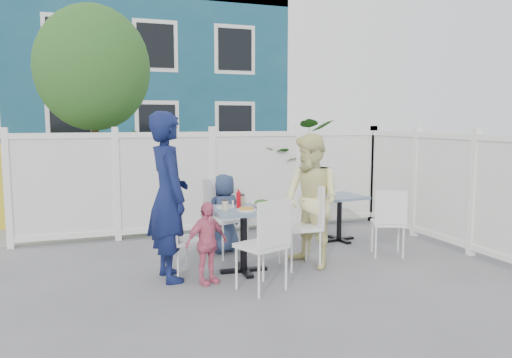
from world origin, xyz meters
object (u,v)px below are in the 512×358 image
object	(u,v)px
woman	(311,201)
chair_left	(176,234)
chair_back	(223,211)
man	(168,196)
chair_near	(267,238)
chair_right	(306,219)
toddler	(207,243)
main_table	(244,223)
utility_cabinet	(6,185)
spare_table	(339,206)
boy	(224,213)

from	to	relation	value
woman	chair_left	bearing A→B (deg)	-111.16
chair_back	man	world-z (taller)	man
chair_left	chair_near	size ratio (longest dim) A/B	0.88
chair_left	chair_right	distance (m)	1.58
woman	toddler	bearing A→B (deg)	-98.53
man	main_table	bearing A→B (deg)	-98.84
utility_cabinet	spare_table	xyz separation A→B (m)	(4.76, -2.72, -0.18)
woman	chair_right	bearing A→B (deg)	-146.06
woman	boy	distance (m)	1.31
main_table	chair_near	size ratio (longest dim) A/B	0.78
utility_cabinet	chair_back	world-z (taller)	utility_cabinet
main_table	chair_back	world-z (taller)	chair_back
toddler	main_table	bearing A→B (deg)	6.51
utility_cabinet	woman	world-z (taller)	woman
chair_right	boy	xyz separation A→B (m)	(-0.77, 0.96, -0.05)
chair_right	man	xyz separation A→B (m)	(-1.66, 0.05, 0.36)
main_table	chair_right	size ratio (longest dim) A/B	0.76
man	woman	distance (m)	1.71
chair_near	woman	size ratio (longest dim) A/B	0.60
utility_cabinet	main_table	bearing A→B (deg)	-55.29
chair_right	chair_back	world-z (taller)	chair_back
boy	chair_back	bearing A→B (deg)	47.31
boy	woman	bearing A→B (deg)	111.82
main_table	chair_back	bearing A→B (deg)	90.97
woman	toddler	distance (m)	1.41
chair_left	chair_right	xyz separation A→B (m)	(1.58, -0.07, 0.09)
chair_near	woman	bearing A→B (deg)	17.55
main_table	chair_back	distance (m)	0.85
utility_cabinet	man	world-z (taller)	man
chair_back	man	distance (m)	1.23
chair_back	woman	size ratio (longest dim) A/B	0.62
chair_left	boy	xyz separation A→B (m)	(0.81, 0.89, 0.03)
chair_right	toddler	distance (m)	1.33
woman	utility_cabinet	bearing A→B (deg)	-152.26
man	toddler	world-z (taller)	man
spare_table	chair_right	world-z (taller)	chair_right
chair_right	boy	world-z (taller)	boy
man	chair_right	bearing A→B (deg)	-98.47
utility_cabinet	chair_back	size ratio (longest dim) A/B	1.41
spare_table	woman	distance (m)	1.44
chair_near	man	world-z (taller)	man
chair_right	boy	bearing A→B (deg)	39.52
chair_back	toddler	xyz separation A→B (m)	(-0.50, -1.12, -0.14)
utility_cabinet	chair_back	bearing A→B (deg)	-48.05
utility_cabinet	toddler	world-z (taller)	utility_cabinet
woman	toddler	xyz separation A→B (m)	(-1.35, -0.22, -0.36)
spare_table	chair_left	xyz separation A→B (m)	(-2.58, -0.94, -0.03)
spare_table	man	xyz separation A→B (m)	(-2.67, -0.95, 0.41)
main_table	chair_back	size ratio (longest dim) A/B	0.75
utility_cabinet	woman	distance (m)	5.34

